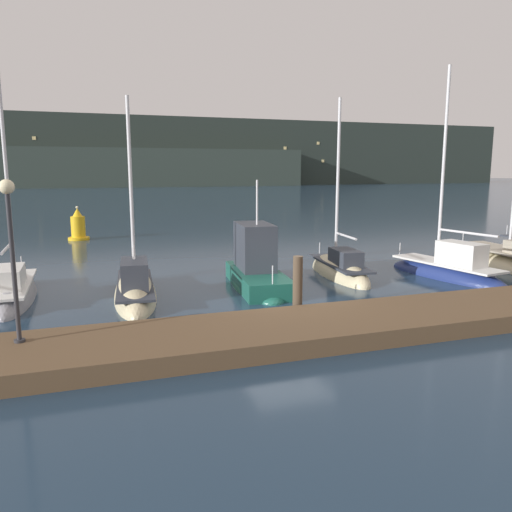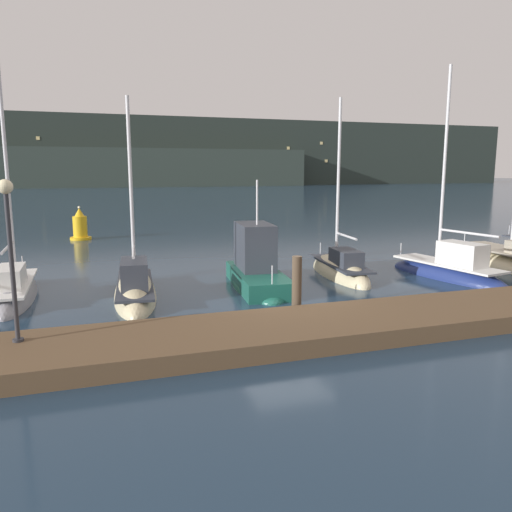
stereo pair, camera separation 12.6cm
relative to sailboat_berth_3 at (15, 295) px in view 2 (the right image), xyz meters
The scene contains 11 objects.
ground_plane 9.03m from the sailboat_berth_3, 26.99° to the right, with size 400.00×400.00×0.00m, color #1E3347.
dock 10.40m from the sailboat_berth_3, 39.33° to the right, with size 40.51×2.80×0.45m, color brown.
mooring_pile_2 9.47m from the sailboat_berth_3, 31.55° to the right, with size 0.28×0.28×1.81m, color #4C3D2D.
sailboat_berth_3 is the anchor object (origin of this frame).
sailboat_berth_4 3.97m from the sailboat_berth_3, 16.41° to the right, with size 1.81×5.74×7.37m.
motorboat_berth_5 8.23m from the sailboat_berth_3, ahead, with size 2.22×5.20×4.33m.
sailboat_berth_6 11.97m from the sailboat_berth_3, ahead, with size 1.96×5.31×7.78m.
sailboat_berth_7 15.98m from the sailboat_berth_3, ahead, with size 2.47×5.73×8.74m.
channel_buoy 14.51m from the sailboat_berth_3, 82.83° to the left, with size 1.25×1.25×2.06m.
dock_lamppost 6.69m from the sailboat_berth_3, 81.78° to the right, with size 0.32×0.32×3.58m.
hillside_backdrop 121.42m from the sailboat_berth_3, 87.97° to the left, with size 240.00×23.00×17.96m.
Camera 2 is at (-5.43, -13.69, 4.22)m, focal length 35.00 mm.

